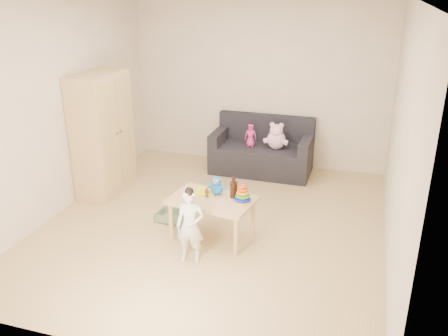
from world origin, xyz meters
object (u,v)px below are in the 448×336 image
(sofa, at_px, (261,159))
(toddler, at_px, (190,227))
(wardrobe, at_px, (103,134))
(play_table, at_px, (212,218))

(sofa, height_order, toddler, toddler)
(wardrobe, bearing_deg, sofa, 34.17)
(play_table, distance_m, toddler, 0.55)
(wardrobe, xyz_separation_m, play_table, (1.83, -0.83, -0.59))
(wardrobe, distance_m, sofa, 2.41)
(play_table, relative_size, toddler, 1.17)
(play_table, xyz_separation_m, toddler, (-0.06, -0.52, 0.15))
(wardrobe, bearing_deg, play_table, -24.33)
(sofa, distance_m, play_table, 2.14)
(toddler, bearing_deg, sofa, 78.46)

